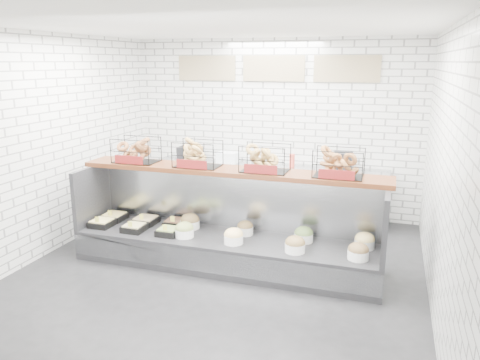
% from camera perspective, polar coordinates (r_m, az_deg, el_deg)
% --- Properties ---
extents(ground, '(5.50, 5.50, 0.00)m').
position_cam_1_polar(ground, '(6.03, -2.75, -11.44)').
color(ground, black).
rests_on(ground, ground).
extents(room_shell, '(5.02, 5.51, 3.01)m').
position_cam_1_polar(room_shell, '(6.03, -0.93, 8.96)').
color(room_shell, silver).
rests_on(room_shell, ground).
extents(display_case, '(4.00, 0.90, 1.20)m').
position_cam_1_polar(display_case, '(6.19, -1.64, -7.40)').
color(display_case, black).
rests_on(display_case, ground).
extents(bagel_shelf, '(4.10, 0.50, 0.40)m').
position_cam_1_polar(bagel_shelf, '(6.05, -1.16, 2.54)').
color(bagel_shelf, '#3C1B0C').
rests_on(bagel_shelf, display_case).
extents(prep_counter, '(4.00, 0.60, 1.20)m').
position_cam_1_polar(prep_counter, '(8.05, 3.29, -1.22)').
color(prep_counter, '#93969B').
rests_on(prep_counter, ground).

